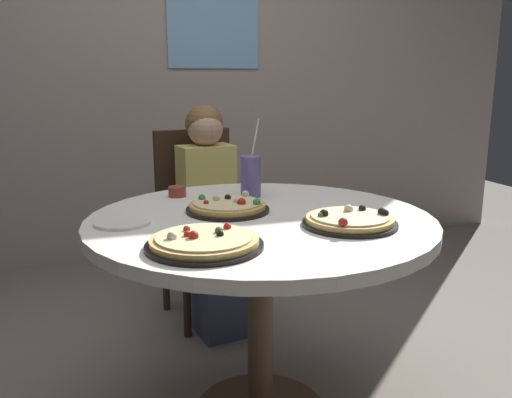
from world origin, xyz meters
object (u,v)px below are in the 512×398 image
object	(u,v)px
soda_cup	(251,176)
diner_child	(213,230)
sauce_bowl	(177,192)
plate_small	(122,222)
pizza_veggie	(350,220)
pizza_cheese	(228,207)
chair_wooden	(200,213)
dining_table	(260,246)
pizza_pepperoni	(204,242)

from	to	relation	value
soda_cup	diner_child	bearing A→B (deg)	96.03
sauce_bowl	plate_small	distance (m)	0.42
pizza_veggie	pizza_cheese	xyz separation A→B (m)	(-0.32, 0.29, 0.00)
plate_small	chair_wooden	bearing A→B (deg)	64.48
dining_table	diner_child	xyz separation A→B (m)	(0.01, 0.78, -0.16)
soda_cup	pizza_cheese	bearing A→B (deg)	-125.42
dining_table	pizza_veggie	xyz separation A→B (m)	(0.24, -0.19, 0.12)
sauce_bowl	plate_small	size ratio (longest dim) A/B	0.39
chair_wooden	pizza_veggie	world-z (taller)	chair_wooden
pizza_cheese	diner_child	bearing A→B (deg)	81.82
dining_table	pizza_cheese	bearing A→B (deg)	129.77
dining_table	sauce_bowl	size ratio (longest dim) A/B	16.70
chair_wooden	diner_child	distance (m)	0.19
sauce_bowl	pizza_cheese	bearing A→B (deg)	-66.03
pizza_pepperoni	sauce_bowl	size ratio (longest dim) A/B	4.70
dining_table	diner_child	world-z (taller)	diner_child
sauce_bowl	plate_small	world-z (taller)	sauce_bowl
pizza_cheese	sauce_bowl	world-z (taller)	pizza_cheese
sauce_bowl	soda_cup	bearing A→B (deg)	-17.22
pizza_pepperoni	plate_small	xyz separation A→B (m)	(-0.20, 0.32, -0.01)
dining_table	pizza_pepperoni	world-z (taller)	pizza_pepperoni
pizza_pepperoni	chair_wooden	bearing A→B (deg)	79.04
pizza_cheese	soda_cup	bearing A→B (deg)	54.58
diner_child	pizza_cheese	world-z (taller)	diner_child
soda_cup	sauce_bowl	size ratio (longest dim) A/B	4.38
pizza_veggie	soda_cup	bearing A→B (deg)	109.18
chair_wooden	diner_child	world-z (taller)	diner_child
pizza_pepperoni	sauce_bowl	world-z (taller)	pizza_pepperoni
pizza_pepperoni	sauce_bowl	xyz separation A→B (m)	(0.04, 0.67, 0.00)
diner_child	pizza_cheese	bearing A→B (deg)	-98.18
dining_table	pizza_pepperoni	size ratio (longest dim) A/B	3.56
chair_wooden	soda_cup	bearing A→B (deg)	-83.50
soda_cup	sauce_bowl	distance (m)	0.30
pizza_veggie	pizza_pepperoni	distance (m)	0.49
soda_cup	plate_small	size ratio (longest dim) A/B	1.70
diner_child	plate_small	world-z (taller)	diner_child
chair_wooden	pizza_cheese	size ratio (longest dim) A/B	3.25
soda_cup	plate_small	bearing A→B (deg)	-152.62
chair_wooden	soda_cup	distance (m)	0.72
pizza_pepperoni	soda_cup	size ratio (longest dim) A/B	1.07
sauce_bowl	plate_small	xyz separation A→B (m)	(-0.23, -0.35, -0.02)
diner_child	soda_cup	xyz separation A→B (m)	(0.05, -0.47, 0.35)
pizza_cheese	dining_table	bearing A→B (deg)	-50.23
pizza_veggie	pizza_cheese	bearing A→B (deg)	137.44
pizza_pepperoni	diner_child	bearing A→B (deg)	75.96
dining_table	pizza_cheese	world-z (taller)	pizza_cheese
chair_wooden	soda_cup	world-z (taller)	soda_cup
chair_wooden	diner_child	xyz separation A→B (m)	(0.02, -0.18, -0.05)
pizza_pepperoni	soda_cup	bearing A→B (deg)	61.79
pizza_veggie	soda_cup	size ratio (longest dim) A/B	0.99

